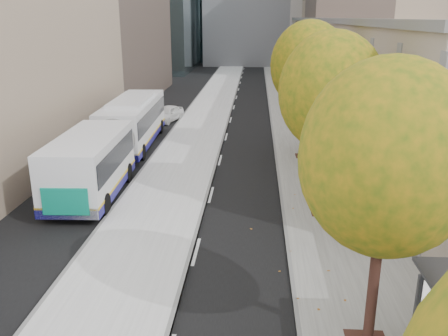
{
  "coord_description": "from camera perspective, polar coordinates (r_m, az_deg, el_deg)",
  "views": [
    {
      "loc": [
        0.48,
        2.08,
        8.43
      ],
      "look_at": [
        -0.77,
        20.61,
        2.5
      ],
      "focal_mm": 38.0,
      "sensor_mm": 36.0,
      "label": 1
    }
  ],
  "objects": [
    {
      "name": "bus_platform",
      "position": [
        34.25,
        -3.57,
        3.55
      ],
      "size": [
        4.25,
        150.0,
        0.15
      ],
      "primitive_type": "cube",
      "color": "#B8B8B8",
      "rests_on": "ground"
    },
    {
      "name": "sidewalk",
      "position": [
        34.17,
        9.88,
        3.23
      ],
      "size": [
        4.75,
        150.0,
        0.08
      ],
      "primitive_type": "cube",
      "color": "gray",
      "rests_on": "ground"
    },
    {
      "name": "building_tan",
      "position": [
        63.87,
        17.91,
        12.91
      ],
      "size": [
        18.0,
        92.0,
        8.0
      ],
      "primitive_type": "cube",
      "color": "gray",
      "rests_on": "ground"
    },
    {
      "name": "tree_c",
      "position": [
        11.8,
        19.04,
        1.07
      ],
      "size": [
        4.2,
        4.2,
        7.28
      ],
      "color": "#311B15",
      "rests_on": "sidewalk"
    },
    {
      "name": "tree_d",
      "position": [
        20.38,
        12.78,
        8.92
      ],
      "size": [
        4.4,
        4.4,
        7.6
      ],
      "color": "#311B15",
      "rests_on": "sidewalk"
    },
    {
      "name": "tree_e",
      "position": [
        29.22,
        10.2,
        12.05
      ],
      "size": [
        4.6,
        4.6,
        7.92
      ],
      "color": "#311B15",
      "rests_on": "sidewalk"
    },
    {
      "name": "bus_far",
      "position": [
        28.91,
        -12.58,
        3.78
      ],
      "size": [
        3.42,
        18.59,
        3.08
      ],
      "rotation": [
        0.0,
        0.0,
        0.04
      ],
      "color": "silver",
      "rests_on": "ground"
    },
    {
      "name": "distant_car",
      "position": [
        40.36,
        -6.87,
        6.5
      ],
      "size": [
        2.66,
        4.24,
        1.35
      ],
      "primitive_type": "imported",
      "rotation": [
        0.0,
        0.0,
        -0.29
      ],
      "color": "white",
      "rests_on": "ground"
    }
  ]
}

